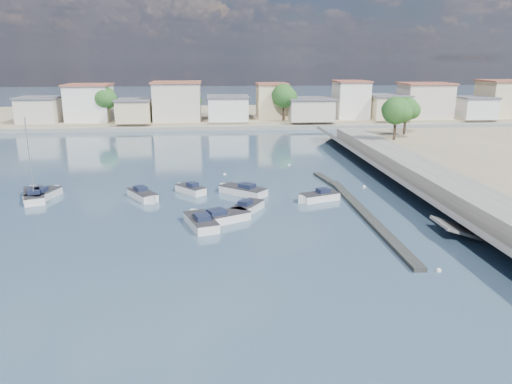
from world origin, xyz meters
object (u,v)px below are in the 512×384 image
motorboat_b (248,207)px  motorboat_f (189,189)px  motorboat_h (224,217)px  motorboat_g (143,196)px  motorboat_a (200,222)px  motorboat_e (45,194)px  sailboat (34,195)px  motorboat_d (318,197)px  motorboat_c (241,190)px

motorboat_b → motorboat_f: bearing=129.1°
motorboat_b → motorboat_h: 3.86m
motorboat_f → motorboat_g: same height
motorboat_a → motorboat_e: (-16.98, 10.83, -0.00)m
motorboat_a → sailboat: (-18.03, 10.51, 0.04)m
motorboat_d → motorboat_h: size_ratio=0.83×
motorboat_h → motorboat_e: bearing=152.9°
motorboat_c → motorboat_e: bearing=179.4°
motorboat_f → motorboat_b: bearing=-50.9°
motorboat_a → motorboat_b: (4.66, 4.02, -0.00)m
motorboat_b → motorboat_g: 12.15m
motorboat_h → motorboat_d: bearing=31.0°
motorboat_h → motorboat_a: bearing=-154.7°
motorboat_e → sailboat: 1.10m
motorboat_e → motorboat_h: same height
motorboat_g → motorboat_h: size_ratio=0.85×
motorboat_e → motorboat_b: bearing=-17.5°
motorboat_b → motorboat_c: same height
motorboat_a → motorboat_c: same height
motorboat_b → motorboat_g: bearing=154.0°
motorboat_c → sailboat: sailboat is taller
motorboat_e → sailboat: bearing=-163.0°
motorboat_d → motorboat_g: (-18.52, 2.27, 0.00)m
motorboat_a → motorboat_c: (4.32, 10.60, 0.00)m
motorboat_a → motorboat_d: same height
motorboat_a → motorboat_f: bearing=97.2°
motorboat_b → motorboat_c: size_ratio=0.84×
motorboat_a → motorboat_f: (-1.45, 11.54, -0.00)m
motorboat_f → motorboat_g: (-4.82, -2.20, 0.00)m
motorboat_f → motorboat_e: bearing=-177.4°
motorboat_g → motorboat_c: bearing=6.8°
motorboat_a → motorboat_b: 6.15m
motorboat_b → motorboat_e: 22.68m
motorboat_c → motorboat_b: bearing=-87.1°
motorboat_d → motorboat_g: bearing=173.0°
motorboat_a → motorboat_d: size_ratio=1.23×
motorboat_h → motorboat_f: bearing=109.1°
motorboat_d → motorboat_g: size_ratio=0.98×
motorboat_b → motorboat_d: (7.60, 3.05, -0.00)m
motorboat_f → motorboat_h: size_ratio=0.69×
motorboat_a → sailboat: size_ratio=0.64×
motorboat_b → motorboat_f: same height
motorboat_d → motorboat_e: size_ratio=0.91×
motorboat_c → motorboat_g: size_ratio=1.13×
motorboat_b → motorboat_f: size_ratio=1.16×
motorboat_a → motorboat_f: 11.63m
motorboat_d → motorboat_a: bearing=-150.0°
motorboat_c → motorboat_e: size_ratio=1.05×
motorboat_c → motorboat_f: size_ratio=1.38×
motorboat_a → sailboat: 20.87m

